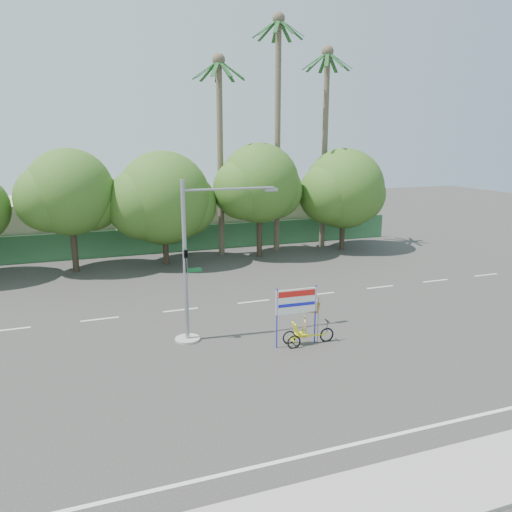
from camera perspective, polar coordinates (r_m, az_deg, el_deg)
name	(u,v)px	position (r m, az deg, el deg)	size (l,w,h in m)	color
ground	(274,370)	(19.55, 2.11, -12.90)	(120.00, 120.00, 0.00)	#33302D
sidewalk_near	(389,499)	(13.91, 14.94, -25.22)	(50.00, 2.40, 0.12)	gray
fence	(171,240)	(39.08, -9.70, 1.84)	(38.00, 0.08, 2.00)	#336B3D
building_left	(33,225)	(42.91, -24.13, 3.24)	(12.00, 8.00, 4.00)	beige
building_right	(250,216)	(45.22, -0.74, 4.60)	(14.00, 8.00, 3.60)	beige
tree_left	(69,195)	(34.44, -20.57, 6.50)	(6.66, 5.60, 8.07)	#473828
tree_center	(163,201)	(34.95, -10.59, 6.23)	(7.62, 6.40, 7.85)	#473828
tree_right	(259,186)	(36.64, 0.32, 7.98)	(6.90, 5.80, 8.36)	#473828
tree_far_right	(343,191)	(39.64, 9.94, 7.32)	(7.38, 6.20, 7.94)	#473828
palm_tall	(278,113)	(38.67, 2.50, 16.00)	(3.73, 3.79, 17.45)	#70604C
palm_mid	(325,128)	(40.31, 7.93, 14.26)	(3.73, 3.79, 15.45)	#70604C
palm_short	(220,135)	(37.16, -4.15, 13.61)	(3.73, 3.79, 14.45)	#70604C
traffic_signal	(193,275)	(21.48, -7.26, -2.22)	(4.72, 1.10, 7.00)	gray
trike_billboard	(302,321)	(21.44, 5.25, -7.42)	(2.70, 0.63, 2.65)	black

